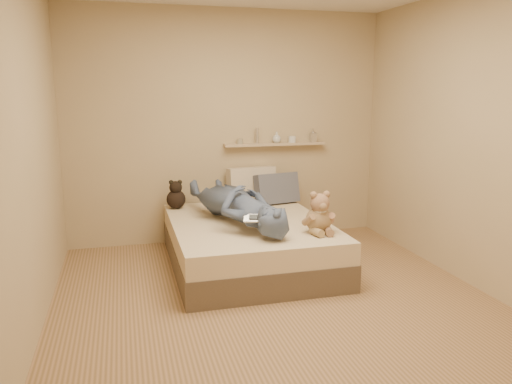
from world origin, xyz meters
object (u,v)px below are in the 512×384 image
object	(u,v)px
game_console	(255,218)
pillow_cream	(251,185)
dark_plush	(176,196)
person	(237,203)
bed	(249,243)
teddy_bear	(319,216)
pillow_grey	(277,189)
wall_shelf	(275,144)

from	to	relation	value
game_console	pillow_cream	xyz separation A→B (m)	(0.32, 1.37, 0.03)
dark_plush	person	world-z (taller)	person
bed	teddy_bear	world-z (taller)	teddy_bear
teddy_bear	pillow_grey	world-z (taller)	teddy_bear
wall_shelf	pillow_cream	bearing A→B (deg)	-165.52
game_console	dark_plush	bearing A→B (deg)	113.51
bed	teddy_bear	size ratio (longest dim) A/B	4.87
dark_plush	person	distance (m)	0.90
dark_plush	pillow_grey	world-z (taller)	pillow_grey
bed	dark_plush	size ratio (longest dim) A/B	5.97
bed	pillow_grey	distance (m)	0.94
game_console	teddy_bear	world-z (taller)	teddy_bear
bed	game_console	world-z (taller)	game_console
dark_plush	game_console	bearing A→B (deg)	-66.49
person	bed	bearing A→B (deg)	170.30
bed	pillow_grey	world-z (taller)	pillow_grey
pillow_grey	pillow_cream	bearing A→B (deg)	151.84
teddy_bear	pillow_grey	size ratio (longest dim) A/B	0.78
bed	wall_shelf	distance (m)	1.38
dark_plush	pillow_cream	distance (m)	0.88
bed	pillow_cream	world-z (taller)	pillow_cream
person	wall_shelf	bearing A→B (deg)	-139.42
teddy_bear	person	size ratio (longest dim) A/B	0.24
game_console	dark_plush	xyz separation A→B (m)	(-0.55, 1.26, -0.03)
game_console	pillow_cream	distance (m)	1.41
dark_plush	wall_shelf	world-z (taller)	wall_shelf
pillow_cream	pillow_grey	size ratio (longest dim) A/B	1.10
teddy_bear	wall_shelf	size ratio (longest dim) A/B	0.33
game_console	wall_shelf	xyz separation A→B (m)	(0.63, 1.45, 0.48)
bed	game_console	xyz separation A→B (m)	(-0.08, -0.54, 0.40)
dark_plush	pillow_grey	xyz separation A→B (m)	(1.14, -0.03, 0.03)
pillow_grey	wall_shelf	xyz separation A→B (m)	(0.04, 0.22, 0.48)
game_console	teddy_bear	size ratio (longest dim) A/B	0.54
dark_plush	bed	bearing A→B (deg)	-49.01
teddy_bear	person	bearing A→B (deg)	138.95
wall_shelf	bed	bearing A→B (deg)	-121.18
teddy_bear	game_console	bearing A→B (deg)	178.20
game_console	person	distance (m)	0.53
pillow_grey	wall_shelf	world-z (taller)	wall_shelf
dark_plush	pillow_cream	world-z (taller)	pillow_cream
pillow_cream	person	bearing A→B (deg)	-113.33
teddy_bear	person	distance (m)	0.84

